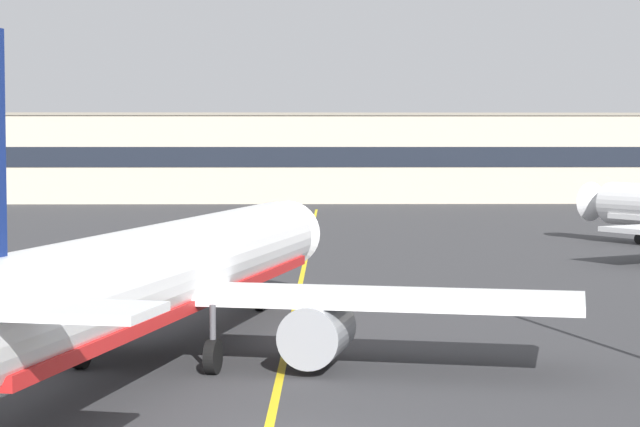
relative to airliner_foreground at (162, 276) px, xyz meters
The scene contains 4 objects.
taxiway_centreline 18.33m from the airliner_foreground, 73.41° to the left, with size 0.30×180.00×0.01m, color yellow.
airliner_foreground is the anchor object (origin of this frame).
safety_cone_by_nose_gear 16.84m from the airliner_foreground, 82.96° to the left, with size 0.44×0.44×0.55m.
terminal_building 127.38m from the airliner_foreground, 85.11° to the left, with size 154.79×12.40×12.72m.
Camera 1 is at (0.12, -33.61, 8.52)m, focal length 67.57 mm.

